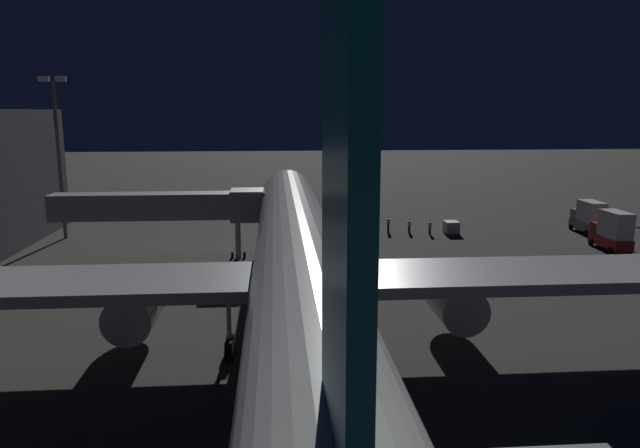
% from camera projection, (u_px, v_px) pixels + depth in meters
% --- Properties ---
extents(ground_plane, '(320.00, 320.00, 0.00)m').
position_uv_depth(ground_plane, '(292.00, 282.00, 50.46)').
color(ground_plane, '#383533').
extents(airliner_at_gate, '(56.34, 63.13, 19.54)m').
position_uv_depth(airliner_at_gate, '(298.00, 262.00, 36.67)').
color(airliner_at_gate, silver).
rests_on(airliner_at_gate, ground_plane).
extents(jet_bridge, '(20.51, 3.40, 6.85)m').
position_uv_depth(jet_bridge, '(175.00, 206.00, 57.11)').
color(jet_bridge, '#9E9E99').
rests_on(jet_bridge, ground_plane).
extents(apron_floodlight_mast, '(2.90, 0.50, 18.14)m').
position_uv_depth(apron_floodlight_mast, '(58.00, 146.00, 65.55)').
color(apron_floodlight_mast, '#59595E').
rests_on(apron_floodlight_mast, ground_plane).
extents(catering_truck, '(2.36, 5.37, 4.21)m').
position_uv_depth(catering_truck, '(612.00, 231.00, 61.41)').
color(catering_truck, maroon).
rests_on(catering_truck, ground_plane).
extents(ops_van, '(2.36, 5.19, 3.91)m').
position_uv_depth(ops_van, '(589.00, 217.00, 69.89)').
color(ops_van, slate).
rests_on(ops_van, ground_plane).
extents(baggage_container_near_belt, '(1.59, 1.85, 1.43)m').
position_uv_depth(baggage_container_near_belt, '(451.00, 227.00, 70.09)').
color(baggage_container_near_belt, '#B7BABF').
rests_on(baggage_container_near_belt, ground_plane).
extents(ground_crew_near_nose_gear, '(0.40, 0.40, 1.71)m').
position_uv_depth(ground_crew_near_nose_gear, '(430.00, 226.00, 69.58)').
color(ground_crew_near_nose_gear, black).
rests_on(ground_crew_near_nose_gear, ground_plane).
extents(ground_crew_marshaller_fwd, '(0.40, 0.40, 1.92)m').
position_uv_depth(ground_crew_marshaller_fwd, '(388.00, 223.00, 70.73)').
color(ground_crew_marshaller_fwd, black).
rests_on(ground_crew_marshaller_fwd, ground_plane).
extents(ground_crew_under_port_wing, '(0.40, 0.40, 1.71)m').
position_uv_depth(ground_crew_under_port_wing, '(409.00, 225.00, 70.40)').
color(ground_crew_under_port_wing, black).
rests_on(ground_crew_under_port_wing, ground_plane).
extents(ground_crew_walking_aft, '(0.40, 0.40, 1.84)m').
position_uv_depth(ground_crew_walking_aft, '(362.00, 223.00, 70.87)').
color(ground_crew_walking_aft, black).
rests_on(ground_crew_walking_aft, ground_plane).
extents(traffic_cone_nose_port, '(0.36, 0.36, 0.55)m').
position_uv_depth(traffic_cone_nose_port, '(307.00, 235.00, 67.97)').
color(traffic_cone_nose_port, orange).
rests_on(traffic_cone_nose_port, ground_plane).
extents(traffic_cone_nose_starboard, '(0.36, 0.36, 0.55)m').
position_uv_depth(traffic_cone_nose_starboard, '(268.00, 235.00, 67.64)').
color(traffic_cone_nose_starboard, orange).
rests_on(traffic_cone_nose_starboard, ground_plane).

